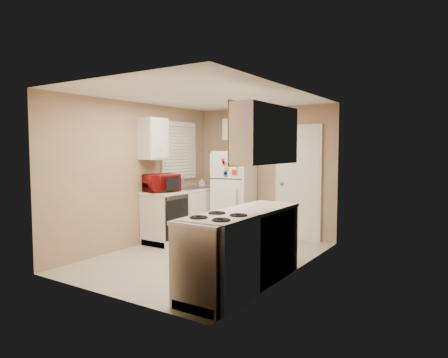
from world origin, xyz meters
The scene contains 19 objects.
floor centered at (0.00, 0.00, 0.00)m, with size 3.80×3.80×0.00m, color beige.
ceiling centered at (0.00, 0.00, 2.40)m, with size 3.80×3.80×0.00m, color white.
wall_left centered at (-1.40, 0.00, 1.20)m, with size 3.80×3.80×0.00m, color tan.
wall_right centered at (1.40, 0.00, 1.20)m, with size 3.80×3.80×0.00m, color tan.
wall_back centered at (0.00, 1.90, 1.20)m, with size 2.80×2.80×0.00m, color tan.
wall_front centered at (0.00, -1.90, 1.20)m, with size 2.80×2.80×0.00m, color tan.
left_counter centered at (-1.10, 0.90, 0.45)m, with size 0.60×1.80×0.90m, color silver.
dishwasher centered at (-0.81, 0.30, 0.49)m, with size 0.03×0.58×0.72m, color black.
sink centered at (-1.10, 1.05, 0.86)m, with size 0.54×0.74×0.16m, color gray.
microwave centered at (-1.11, 0.27, 1.05)m, with size 0.30×0.55×0.36m, color maroon.
soap_bottle centered at (-1.12, 1.44, 1.00)m, with size 0.08×0.08×0.17m, color white.
window_blinds centered at (-1.36, 1.05, 1.60)m, with size 0.10×0.98×1.08m, color silver.
upper_cabinet_left centered at (-1.25, 0.22, 1.80)m, with size 0.30×0.45×0.70m, color silver.
refrigerator centered at (-0.43, 1.53, 0.79)m, with size 0.65×0.63×1.59m, color white.
cabinet_over_fridge centered at (-0.40, 1.75, 2.00)m, with size 0.70×0.30×0.40m, color silver.
interior_door centered at (0.70, 1.86, 1.02)m, with size 0.86×0.06×2.08m, color white.
right_counter centered at (1.10, -0.80, 0.45)m, with size 0.60×2.00×0.90m, color silver.
stove centered at (1.14, -1.36, 0.46)m, with size 0.61×0.75×0.91m, color white.
upper_cabinet_right centered at (1.25, -0.50, 1.80)m, with size 0.30×1.20×0.70m, color silver.
Camera 1 is at (3.44, -4.83, 1.63)m, focal length 32.00 mm.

